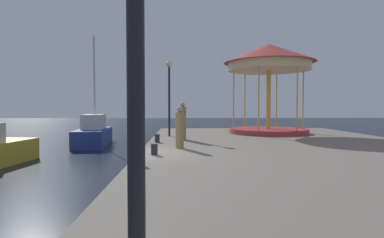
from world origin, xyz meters
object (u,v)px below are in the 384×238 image
object	(u,v)px
sailboat_blue	(94,133)
person_by_the_water	(180,129)
bollard_center	(139,159)
carousel	(269,66)
person_mid_promenade	(183,122)
bollard_north	(154,149)
lamp_post_mid_promenade	(169,85)
bollard_south	(157,138)

from	to	relation	value
sailboat_blue	person_by_the_water	bearing A→B (deg)	-53.67
bollard_center	carousel	bearing A→B (deg)	57.82
bollard_center	person_mid_promenade	xyz separation A→B (m)	(1.32, 7.01, 0.72)
sailboat_blue	person_mid_promenade	world-z (taller)	sailboat_blue
sailboat_blue	bollard_north	world-z (taller)	sailboat_blue
lamp_post_mid_promenade	person_mid_promenade	world-z (taller)	lamp_post_mid_promenade
sailboat_blue	bollard_north	distance (m)	10.76
person_by_the_water	sailboat_blue	bearing A→B (deg)	126.33
carousel	bollard_center	xyz separation A→B (m)	(-6.93, -11.01, -4.16)
sailboat_blue	person_by_the_water	size ratio (longest dim) A/B	4.21
lamp_post_mid_promenade	bollard_south	size ratio (longest dim) A/B	10.99
person_by_the_water	person_mid_promenade	xyz separation A→B (m)	(0.15, 3.19, 0.11)
lamp_post_mid_promenade	bollard_north	bearing A→B (deg)	-92.16
bollard_center	bollard_north	world-z (taller)	same
lamp_post_mid_promenade	bollard_south	distance (m)	4.27
person_mid_promenade	lamp_post_mid_promenade	bearing A→B (deg)	110.13
bollard_south	person_mid_promenade	size ratio (longest dim) A/B	0.20
bollard_center	person_by_the_water	world-z (taller)	person_by_the_water
bollard_south	bollard_center	xyz separation A→B (m)	(-0.07, -5.94, 0.00)
bollard_center	lamp_post_mid_promenade	bearing A→B (deg)	86.64
bollard_center	sailboat_blue	bearing A→B (deg)	111.42
sailboat_blue	lamp_post_mid_promenade	world-z (taller)	sailboat_blue
carousel	person_mid_promenade	bearing A→B (deg)	-144.57
lamp_post_mid_promenade	bollard_south	bearing A→B (deg)	-98.27
bollard_south	bollard_center	size ratio (longest dim) A/B	1.00
bollard_south	bollard_center	bearing A→B (deg)	-90.69
bollard_north	person_by_the_water	xyz separation A→B (m)	(0.90, 1.83, 0.61)
lamp_post_mid_promenade	sailboat_blue	bearing A→B (deg)	154.12
bollard_center	person_mid_promenade	bearing A→B (deg)	79.38
carousel	person_by_the_water	world-z (taller)	carousel
bollard_north	carousel	bearing A→B (deg)	53.54
person_by_the_water	carousel	bearing A→B (deg)	51.25
lamp_post_mid_promenade	person_mid_promenade	bearing A→B (deg)	-69.87
person_by_the_water	person_mid_promenade	bearing A→B (deg)	87.32
bollard_north	person_mid_promenade	xyz separation A→B (m)	(1.05, 5.02, 0.72)
bollard_south	person_by_the_water	world-z (taller)	person_by_the_water
person_by_the_water	bollard_center	bearing A→B (deg)	-106.94
lamp_post_mid_promenade	person_by_the_water	world-z (taller)	lamp_post_mid_promenade
sailboat_blue	bollard_center	bearing A→B (deg)	-68.58
carousel	bollard_north	world-z (taller)	carousel
bollard_north	person_by_the_water	world-z (taller)	person_by_the_water
bollard_south	lamp_post_mid_promenade	bearing A→B (deg)	81.73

